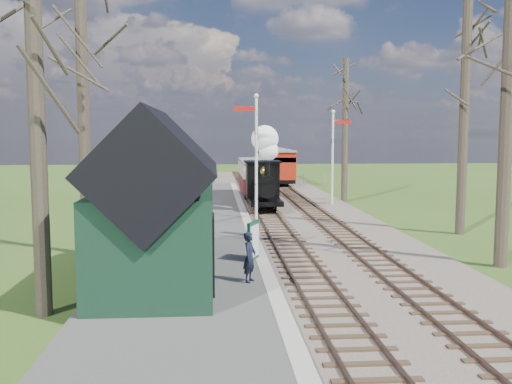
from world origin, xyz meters
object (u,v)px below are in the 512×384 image
semaphore_near (255,148)px  bench (201,254)px  person (250,257)px  red_carriage_a (279,166)px  locomotive (264,174)px  semaphore_far (334,150)px  sign_board (253,241)px  coach (256,176)px  red_carriage_b (272,163)px  station_shed (157,209)px

semaphore_near → bench: semaphore_near is taller
semaphore_near → person: 12.41m
red_carriage_a → locomotive: bearing=-99.3°
locomotive → person: size_ratio=3.27×
locomotive → semaphore_far: bearing=29.3°
sign_board → red_carriage_a: bearing=81.9°
sign_board → person: person is taller
semaphore_far → bench: bearing=-115.0°
semaphore_near → coach: 9.85m
red_carriage_b → red_carriage_a: bearing=-90.0°
semaphore_far → coach: size_ratio=0.79×
semaphore_near → semaphore_far: size_ratio=1.09×
coach → semaphore_far: bearing=-39.5°
sign_board → bench: bearing=-152.0°
station_shed → sign_board: station_shed is taller
sign_board → semaphore_near: bearing=85.6°
station_shed → red_carriage_b: (6.90, 36.95, -0.63)m
person → red_carriage_b: bearing=16.9°
coach → red_carriage_a: size_ratio=1.28×
coach → red_carriage_a: 10.18m
station_shed → locomotive: bearing=74.6°
station_shed → red_carriage_a: station_shed is taller
station_shed → semaphore_near: size_ratio=1.01×
coach → semaphore_near: bearing=-94.6°
person → bench: bearing=60.8°
red_carriage_b → bench: 35.64m
semaphore_near → semaphore_far: semaphore_near is taller
station_shed → semaphore_near: 12.58m
sign_board → bench: 1.93m
red_carriage_a → red_carriage_b: same height
station_shed → semaphore_near: bearing=73.6°
locomotive → person: 15.74m
semaphore_far → bench: (-7.56, -16.21, -2.73)m
red_carriage_a → red_carriage_b: size_ratio=1.00×
locomotive → red_carriage_a: bearing=80.7°
semaphore_far → red_carriage_b: (-1.77, 18.95, -1.71)m
semaphore_far → coach: semaphore_far is taller
semaphore_far → person: size_ratio=4.11×
semaphore_far → locomotive: 5.19m
person → sign_board: bearing=17.6°
red_carriage_b → bench: bearing=-99.3°
locomotive → red_carriage_a: locomotive is taller
semaphore_near → red_carriage_b: size_ratio=1.10×
semaphore_far → red_carriage_b: bearing=95.3°
locomotive → red_carriage_b: locomotive is taller
station_shed → person: 2.87m
station_shed → locomotive: station_shed is taller
coach → red_carriage_b: (2.60, 15.35, 0.10)m
red_carriage_a → sign_board: (-4.09, -28.76, -0.81)m
locomotive → coach: 6.09m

